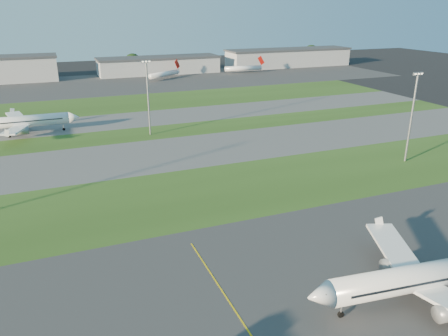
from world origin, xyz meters
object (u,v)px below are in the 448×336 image
airliner_taxiing (18,122)px  light_mast_centre (148,93)px  mini_jet_far (243,68)px  light_mast_east (412,112)px  airliner_parked (427,277)px  mini_jet_near (165,74)px

airliner_taxiing → light_mast_centre: (42.87, -17.35, 10.33)m
mini_jet_far → light_mast_east: light_mast_east is taller
airliner_parked → mini_jet_far: bearing=78.3°
light_mast_centre → light_mast_east: (63.00, -56.00, 0.00)m
light_mast_centre → light_mast_east: 84.29m
airliner_taxiing → mini_jet_far: bearing=-141.2°
light_mast_east → mini_jet_far: bearing=80.5°
light_mast_centre → mini_jet_far: bearing=53.6°
airliner_parked → light_mast_centre: light_mast_centre is taller
airliner_parked → mini_jet_near: size_ratio=1.62×
airliner_parked → airliner_taxiing: (-60.80, 125.10, 0.14)m
airliner_parked → mini_jet_near: bearing=91.4°
mini_jet_far → light_mast_east: 186.34m
airliner_parked → mini_jet_far: size_ratio=1.38×
mini_jet_far → airliner_parked: bearing=-103.6°
mini_jet_far → light_mast_east: bearing=-95.3°
airliner_parked → mini_jet_far: 247.11m
airliner_parked → airliner_taxiing: airliner_taxiing is taller
airliner_taxiing → light_mast_centre: 47.38m
airliner_taxiing → mini_jet_near: bearing=-127.5°
airliner_taxiing → light_mast_east: bearing=145.3°
light_mast_centre → airliner_taxiing: bearing=158.0°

